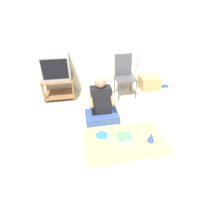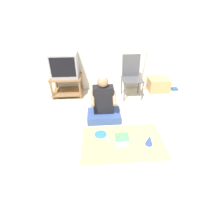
{
  "view_description": "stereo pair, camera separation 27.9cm",
  "coord_description": "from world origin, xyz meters",
  "px_view_note": "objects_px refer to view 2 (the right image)",
  "views": [
    {
      "loc": [
        -0.89,
        -1.87,
        1.84
      ],
      "look_at": [
        -0.42,
        0.44,
        0.35
      ],
      "focal_mm": 28.0,
      "sensor_mm": 36.0,
      "label": 1
    },
    {
      "loc": [
        -0.61,
        -1.91,
        1.84
      ],
      "look_at": [
        -0.42,
        0.44,
        0.35
      ],
      "focal_mm": 28.0,
      "sensor_mm": 36.0,
      "label": 2
    }
  ],
  "objects_px": {
    "person_seated": "(104,105)",
    "party_hat_blue": "(149,140)",
    "cardboard_box_stack": "(158,85)",
    "dust_mop": "(143,84)",
    "book_pile": "(174,89)",
    "folding_chair": "(132,74)",
    "paper_plate": "(101,134)",
    "tv": "(64,65)",
    "birthday_cake": "(122,139)"
  },
  "relations": [
    {
      "from": "person_seated",
      "to": "party_hat_blue",
      "type": "xyz_separation_m",
      "value": [
        0.65,
        -0.77,
        -0.2
      ]
    },
    {
      "from": "party_hat_blue",
      "to": "cardboard_box_stack",
      "type": "bearing_deg",
      "value": 69.12
    },
    {
      "from": "dust_mop",
      "to": "book_pile",
      "type": "distance_m",
      "value": 0.96
    },
    {
      "from": "book_pile",
      "to": "party_hat_blue",
      "type": "distance_m",
      "value": 2.17
    },
    {
      "from": "dust_mop",
      "to": "person_seated",
      "type": "bearing_deg",
      "value": -138.49
    },
    {
      "from": "folding_chair",
      "to": "party_hat_blue",
      "type": "xyz_separation_m",
      "value": [
        -0.0,
        -1.68,
        -0.42
      ]
    },
    {
      "from": "book_pile",
      "to": "paper_plate",
      "type": "xyz_separation_m",
      "value": [
        -1.85,
        -1.57,
        -0.02
      ]
    },
    {
      "from": "book_pile",
      "to": "dust_mop",
      "type": "bearing_deg",
      "value": -161.65
    },
    {
      "from": "tv",
      "to": "paper_plate",
      "type": "relative_size",
      "value": 2.74
    },
    {
      "from": "tv",
      "to": "dust_mop",
      "type": "height_order",
      "value": "dust_mop"
    },
    {
      "from": "tv",
      "to": "folding_chair",
      "type": "xyz_separation_m",
      "value": [
        1.44,
        -0.16,
        -0.19
      ]
    },
    {
      "from": "cardboard_box_stack",
      "to": "book_pile",
      "type": "distance_m",
      "value": 0.43
    },
    {
      "from": "party_hat_blue",
      "to": "book_pile",
      "type": "bearing_deg",
      "value": 58.78
    },
    {
      "from": "book_pile",
      "to": "birthday_cake",
      "type": "xyz_separation_m",
      "value": [
        -1.53,
        -1.77,
        0.03
      ]
    },
    {
      "from": "birthday_cake",
      "to": "paper_plate",
      "type": "relative_size",
      "value": 1.07
    },
    {
      "from": "birthday_cake",
      "to": "party_hat_blue",
      "type": "height_order",
      "value": "party_hat_blue"
    },
    {
      "from": "birthday_cake",
      "to": "paper_plate",
      "type": "distance_m",
      "value": 0.38
    },
    {
      "from": "tv",
      "to": "cardboard_box_stack",
      "type": "distance_m",
      "value": 2.21
    },
    {
      "from": "cardboard_box_stack",
      "to": "book_pile",
      "type": "xyz_separation_m",
      "value": [
        0.42,
        -0.0,
        -0.13
      ]
    },
    {
      "from": "person_seated",
      "to": "paper_plate",
      "type": "distance_m",
      "value": 0.56
    },
    {
      "from": "cardboard_box_stack",
      "to": "party_hat_blue",
      "type": "height_order",
      "value": "cardboard_box_stack"
    },
    {
      "from": "book_pile",
      "to": "folding_chair",
      "type": "bearing_deg",
      "value": -171.14
    },
    {
      "from": "folding_chair",
      "to": "paper_plate",
      "type": "distance_m",
      "value": 1.65
    },
    {
      "from": "book_pile",
      "to": "party_hat_blue",
      "type": "bearing_deg",
      "value": -121.22
    },
    {
      "from": "book_pile",
      "to": "birthday_cake",
      "type": "bearing_deg",
      "value": -130.88
    },
    {
      "from": "cardboard_box_stack",
      "to": "paper_plate",
      "type": "xyz_separation_m",
      "value": [
        -1.44,
        -1.57,
        -0.14
      ]
    },
    {
      "from": "person_seated",
      "to": "party_hat_blue",
      "type": "distance_m",
      "value": 1.03
    },
    {
      "from": "book_pile",
      "to": "birthday_cake",
      "type": "distance_m",
      "value": 2.34
    },
    {
      "from": "dust_mop",
      "to": "paper_plate",
      "type": "relative_size",
      "value": 5.39
    },
    {
      "from": "person_seated",
      "to": "cardboard_box_stack",
      "type": "bearing_deg",
      "value": 38.77
    },
    {
      "from": "cardboard_box_stack",
      "to": "birthday_cake",
      "type": "bearing_deg",
      "value": -122.17
    },
    {
      "from": "paper_plate",
      "to": "cardboard_box_stack",
      "type": "bearing_deg",
      "value": 47.59
    },
    {
      "from": "party_hat_blue",
      "to": "folding_chair",
      "type": "bearing_deg",
      "value": 89.87
    },
    {
      "from": "tv",
      "to": "party_hat_blue",
      "type": "relative_size",
      "value": 3.46
    },
    {
      "from": "party_hat_blue",
      "to": "person_seated",
      "type": "bearing_deg",
      "value": 130.36
    },
    {
      "from": "folding_chair",
      "to": "birthday_cake",
      "type": "height_order",
      "value": "folding_chair"
    },
    {
      "from": "book_pile",
      "to": "person_seated",
      "type": "relative_size",
      "value": 0.21
    },
    {
      "from": "book_pile",
      "to": "tv",
      "type": "bearing_deg",
      "value": -179.57
    },
    {
      "from": "cardboard_box_stack",
      "to": "folding_chair",
      "type": "bearing_deg",
      "value": -165.76
    },
    {
      "from": "party_hat_blue",
      "to": "birthday_cake",
      "type": "bearing_deg",
      "value": 167.76
    },
    {
      "from": "folding_chair",
      "to": "dust_mop",
      "type": "relative_size",
      "value": 0.82
    },
    {
      "from": "tv",
      "to": "dust_mop",
      "type": "xyz_separation_m",
      "value": [
        1.69,
        -0.27,
        -0.39
      ]
    },
    {
      "from": "cardboard_box_stack",
      "to": "dust_mop",
      "type": "distance_m",
      "value": 0.57
    },
    {
      "from": "cardboard_box_stack",
      "to": "book_pile",
      "type": "bearing_deg",
      "value": -0.61
    },
    {
      "from": "tv",
      "to": "birthday_cake",
      "type": "xyz_separation_m",
      "value": [
        1.03,
        -1.75,
        -0.64
      ]
    },
    {
      "from": "paper_plate",
      "to": "dust_mop",
      "type": "bearing_deg",
      "value": 52.58
    },
    {
      "from": "book_pile",
      "to": "birthday_cake",
      "type": "relative_size",
      "value": 0.83
    },
    {
      "from": "folding_chair",
      "to": "party_hat_blue",
      "type": "relative_size",
      "value": 5.58
    },
    {
      "from": "cardboard_box_stack",
      "to": "tv",
      "type": "bearing_deg",
      "value": -179.37
    },
    {
      "from": "cardboard_box_stack",
      "to": "dust_mop",
      "type": "xyz_separation_m",
      "value": [
        -0.46,
        -0.29,
        0.16
      ]
    }
  ]
}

